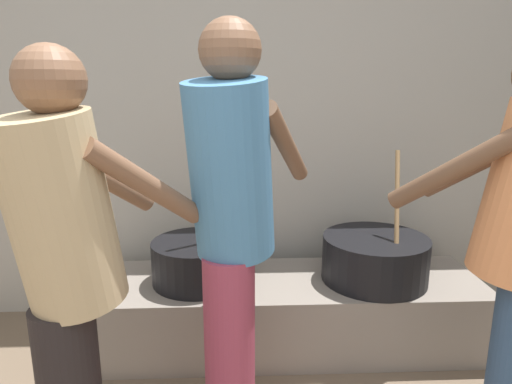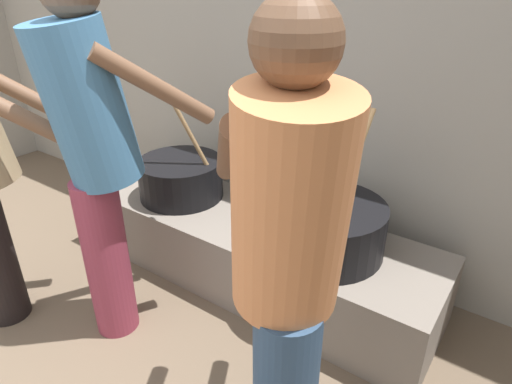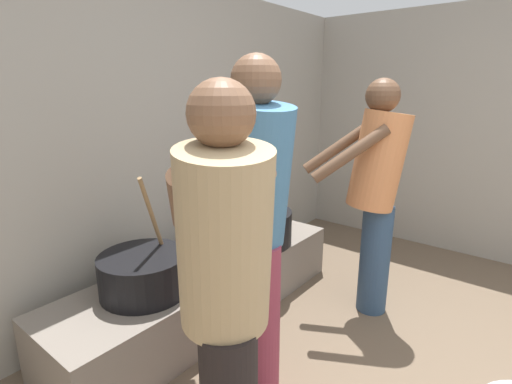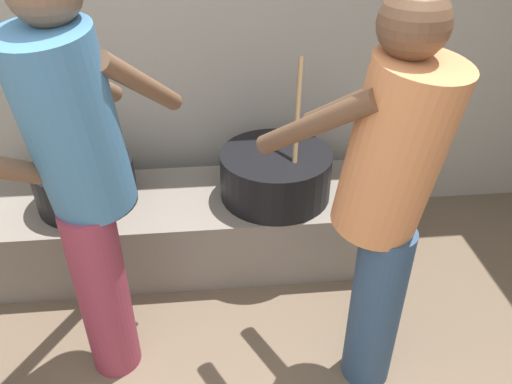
{
  "view_description": "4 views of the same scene",
  "coord_description": "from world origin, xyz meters",
  "px_view_note": "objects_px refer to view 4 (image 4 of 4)",
  "views": [
    {
      "loc": [
        0.07,
        -0.4,
        1.43
      ],
      "look_at": [
        0.15,
        1.56,
        0.95
      ],
      "focal_mm": 31.6,
      "sensor_mm": 36.0,
      "label": 1
    },
    {
      "loc": [
        1.56,
        0.2,
        1.6
      ],
      "look_at": [
        0.69,
        1.44,
        0.83
      ],
      "focal_mm": 30.99,
      "sensor_mm": 36.0,
      "label": 2
    },
    {
      "loc": [
        -1.29,
        0.15,
        1.51
      ],
      "look_at": [
        0.09,
        1.25,
        1.03
      ],
      "focal_mm": 27.01,
      "sensor_mm": 36.0,
      "label": 3
    },
    {
      "loc": [
        0.5,
        -0.32,
        1.83
      ],
      "look_at": [
        0.67,
        1.45,
        0.67
      ],
      "focal_mm": 35.15,
      "sensor_mm": 36.0,
      "label": 4
    }
  ],
  "objects_px": {
    "cooking_pot_secondary": "(276,174)",
    "cook_in_orange_shirt": "(387,195)",
    "cook_in_blue_shirt": "(82,171)",
    "cooking_pot_main": "(85,182)"
  },
  "relations": [
    {
      "from": "cooking_pot_secondary",
      "to": "cook_in_orange_shirt",
      "type": "relative_size",
      "value": 0.45
    },
    {
      "from": "cook_in_orange_shirt",
      "to": "cooking_pot_secondary",
      "type": "bearing_deg",
      "value": 108.47
    },
    {
      "from": "cooking_pot_main",
      "to": "cook_in_orange_shirt",
      "type": "bearing_deg",
      "value": -34.0
    },
    {
      "from": "cooking_pot_secondary",
      "to": "cook_in_orange_shirt",
      "type": "bearing_deg",
      "value": -71.53
    },
    {
      "from": "cook_in_blue_shirt",
      "to": "cook_in_orange_shirt",
      "type": "xyz_separation_m",
      "value": [
        1.03,
        -0.17,
        -0.06
      ]
    },
    {
      "from": "cooking_pot_main",
      "to": "cook_in_blue_shirt",
      "type": "height_order",
      "value": "cook_in_blue_shirt"
    },
    {
      "from": "cook_in_blue_shirt",
      "to": "cook_in_orange_shirt",
      "type": "distance_m",
      "value": 1.04
    },
    {
      "from": "cooking_pot_main",
      "to": "cooking_pot_secondary",
      "type": "xyz_separation_m",
      "value": [
        0.95,
        -0.02,
        0.01
      ]
    },
    {
      "from": "cook_in_orange_shirt",
      "to": "cooking_pot_main",
      "type": "bearing_deg",
      "value": 146.0
    },
    {
      "from": "cooking_pot_main",
      "to": "cook_in_orange_shirt",
      "type": "distance_m",
      "value": 1.52
    }
  ]
}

